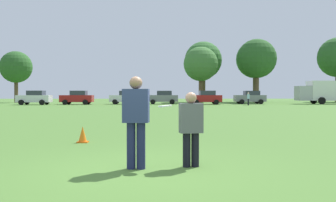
{
  "coord_description": "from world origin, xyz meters",
  "views": [
    {
      "loc": [
        0.25,
        -6.92,
        1.44
      ],
      "look_at": [
        0.49,
        1.15,
        1.28
      ],
      "focal_mm": 39.52,
      "sensor_mm": 36.0,
      "label": 1
    }
  ],
  "objects_px": {
    "parked_car_mid_left": "(77,97)",
    "parked_car_far_right": "(250,97)",
    "player_thrower": "(136,117)",
    "parked_car_mid_right": "(163,97)",
    "frisbee": "(165,106)",
    "parked_car_near_right": "(206,97)",
    "player_defender": "(191,125)",
    "traffic_cone": "(83,135)",
    "parked_car_center": "(126,97)",
    "bystander_sideline_watcher": "(248,98)",
    "box_truck": "(329,91)",
    "parked_car_near_left": "(35,98)"
  },
  "relations": [
    {
      "from": "parked_car_near_left",
      "to": "parked_car_center",
      "type": "relative_size",
      "value": 1.0
    },
    {
      "from": "frisbee",
      "to": "parked_car_near_left",
      "type": "xyz_separation_m",
      "value": [
        -15.86,
        40.68,
        -0.27
      ]
    },
    {
      "from": "parked_car_near_left",
      "to": "parked_car_mid_left",
      "type": "xyz_separation_m",
      "value": [
        5.24,
        0.94,
        0.0
      ]
    },
    {
      "from": "traffic_cone",
      "to": "parked_car_center",
      "type": "distance_m",
      "value": 39.49
    },
    {
      "from": "player_thrower",
      "to": "parked_car_near_right",
      "type": "bearing_deg",
      "value": 80.6
    },
    {
      "from": "parked_car_near_right",
      "to": "box_truck",
      "type": "xyz_separation_m",
      "value": [
        17.36,
        1.8,
        0.83
      ]
    },
    {
      "from": "parked_car_mid_left",
      "to": "parked_car_mid_right",
      "type": "relative_size",
      "value": 1.0
    },
    {
      "from": "player_defender",
      "to": "parked_car_near_left",
      "type": "relative_size",
      "value": 0.35
    },
    {
      "from": "traffic_cone",
      "to": "parked_car_near_right",
      "type": "bearing_deg",
      "value": 77.05
    },
    {
      "from": "parked_car_mid_right",
      "to": "parked_car_far_right",
      "type": "bearing_deg",
      "value": -0.22
    },
    {
      "from": "player_defender",
      "to": "parked_car_far_right",
      "type": "xyz_separation_m",
      "value": [
        12.23,
        43.44,
        0.1
      ]
    },
    {
      "from": "frisbee",
      "to": "parked_car_center",
      "type": "height_order",
      "value": "parked_car_center"
    },
    {
      "from": "bystander_sideline_watcher",
      "to": "frisbee",
      "type": "bearing_deg",
      "value": -106.36
    },
    {
      "from": "frisbee",
      "to": "traffic_cone",
      "type": "height_order",
      "value": "frisbee"
    },
    {
      "from": "parked_car_mid_right",
      "to": "parked_car_near_right",
      "type": "xyz_separation_m",
      "value": [
        5.64,
        -2.11,
        0.0
      ]
    },
    {
      "from": "player_thrower",
      "to": "bystander_sideline_watcher",
      "type": "height_order",
      "value": "player_thrower"
    },
    {
      "from": "parked_car_mid_left",
      "to": "box_truck",
      "type": "relative_size",
      "value": 0.5
    },
    {
      "from": "parked_car_near_right",
      "to": "parked_car_far_right",
      "type": "xyz_separation_m",
      "value": [
        6.42,
        2.07,
        0.0
      ]
    },
    {
      "from": "player_defender",
      "to": "traffic_cone",
      "type": "bearing_deg",
      "value": 127.66
    },
    {
      "from": "parked_car_mid_left",
      "to": "parked_car_mid_right",
      "type": "xyz_separation_m",
      "value": [
        11.3,
        1.86,
        0.0
      ]
    },
    {
      "from": "player_defender",
      "to": "parked_car_far_right",
      "type": "distance_m",
      "value": 45.13
    },
    {
      "from": "parked_car_center",
      "to": "parked_car_far_right",
      "type": "relative_size",
      "value": 1.0
    },
    {
      "from": "parked_car_mid_left",
      "to": "parked_car_center",
      "type": "relative_size",
      "value": 1.0
    },
    {
      "from": "frisbee",
      "to": "parked_car_near_right",
      "type": "distance_m",
      "value": 41.84
    },
    {
      "from": "parked_car_center",
      "to": "frisbee",
      "type": "bearing_deg",
      "value": -84.19
    },
    {
      "from": "frisbee",
      "to": "bystander_sideline_watcher",
      "type": "bearing_deg",
      "value": 73.64
    },
    {
      "from": "frisbee",
      "to": "box_truck",
      "type": "bearing_deg",
      "value": 61.25
    },
    {
      "from": "parked_car_center",
      "to": "parked_car_near_left",
      "type": "bearing_deg",
      "value": -168.01
    },
    {
      "from": "player_thrower",
      "to": "parked_car_far_right",
      "type": "bearing_deg",
      "value": 73.04
    },
    {
      "from": "frisbee",
      "to": "parked_car_mid_right",
      "type": "xyz_separation_m",
      "value": [
        0.68,
        43.47,
        -0.27
      ]
    },
    {
      "from": "box_truck",
      "to": "bystander_sideline_watcher",
      "type": "relative_size",
      "value": 5.42
    },
    {
      "from": "parked_car_center",
      "to": "box_truck",
      "type": "relative_size",
      "value": 0.5
    },
    {
      "from": "traffic_cone",
      "to": "parked_car_far_right",
      "type": "distance_m",
      "value": 42.51
    },
    {
      "from": "parked_car_near_left",
      "to": "parked_car_far_right",
      "type": "xyz_separation_m",
      "value": [
        28.6,
        2.75,
        0.0
      ]
    },
    {
      "from": "frisbee",
      "to": "player_thrower",
      "type": "bearing_deg",
      "value": -161.9
    },
    {
      "from": "player_thrower",
      "to": "parked_car_mid_right",
      "type": "distance_m",
      "value": 43.67
    },
    {
      "from": "frisbee",
      "to": "parked_car_near_right",
      "type": "height_order",
      "value": "parked_car_near_right"
    },
    {
      "from": "parked_car_near_right",
      "to": "parked_car_mid_right",
      "type": "bearing_deg",
      "value": 159.46
    },
    {
      "from": "traffic_cone",
      "to": "parked_car_near_right",
      "type": "distance_m",
      "value": 38.66
    },
    {
      "from": "player_defender",
      "to": "parked_car_mid_left",
      "type": "relative_size",
      "value": 0.35
    },
    {
      "from": "player_thrower",
      "to": "parked_car_near_right",
      "type": "relative_size",
      "value": 0.42
    },
    {
      "from": "player_defender",
      "to": "parked_car_mid_right",
      "type": "xyz_separation_m",
      "value": [
        0.17,
        43.49,
        0.1
      ]
    },
    {
      "from": "parked_car_near_right",
      "to": "bystander_sideline_watcher",
      "type": "bearing_deg",
      "value": -40.3
    },
    {
      "from": "box_truck",
      "to": "frisbee",
      "type": "bearing_deg",
      "value": -118.75
    },
    {
      "from": "bystander_sideline_watcher",
      "to": "parked_car_near_right",
      "type": "bearing_deg",
      "value": 139.7
    },
    {
      "from": "parked_car_mid_left",
      "to": "parked_car_far_right",
      "type": "height_order",
      "value": "same"
    },
    {
      "from": "player_thrower",
      "to": "frisbee",
      "type": "height_order",
      "value": "player_thrower"
    },
    {
      "from": "player_defender",
      "to": "parked_car_center",
      "type": "height_order",
      "value": "parked_car_center"
    },
    {
      "from": "parked_car_center",
      "to": "parked_car_mid_right",
      "type": "xyz_separation_m",
      "value": [
        5.07,
        0.36,
        0.0
      ]
    },
    {
      "from": "traffic_cone",
      "to": "player_thrower",
      "type": "bearing_deg",
      "value": -65.19
    }
  ]
}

